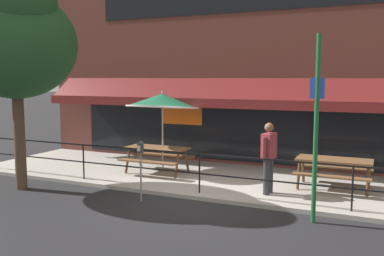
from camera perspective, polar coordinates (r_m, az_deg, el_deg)
ground_plane at (r=10.19m, az=0.31°, el=-9.59°), size 120.00×120.00×0.00m
patio_deck at (r=11.97m, az=4.25°, el=-6.89°), size 15.00×4.00×0.10m
restaurant_building at (r=13.79m, az=7.64°, el=11.14°), size 15.00×1.60×7.94m
patio_railing at (r=10.26m, az=1.00°, el=-4.88°), size 13.84×0.04×0.97m
picnic_table_left at (r=12.44m, az=-4.68°, el=-3.29°), size 1.80×1.42×0.76m
picnic_table_centre at (r=11.19m, az=18.40°, el=-4.73°), size 1.80×1.42×0.76m
patio_umbrella_left at (r=12.57m, az=-3.98°, el=3.59°), size 2.14×2.14×2.40m
pedestrian_walking at (r=10.30m, az=10.18°, el=-3.48°), size 0.31×0.61×1.71m
parking_meter_near at (r=9.90m, az=-6.88°, el=-3.29°), size 0.15×0.16×1.42m
street_sign_pole at (r=8.61m, az=16.22°, el=0.08°), size 0.28×0.09×3.70m
street_tree_curbside at (r=11.61m, az=-22.46°, el=11.06°), size 3.16×2.85×5.50m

